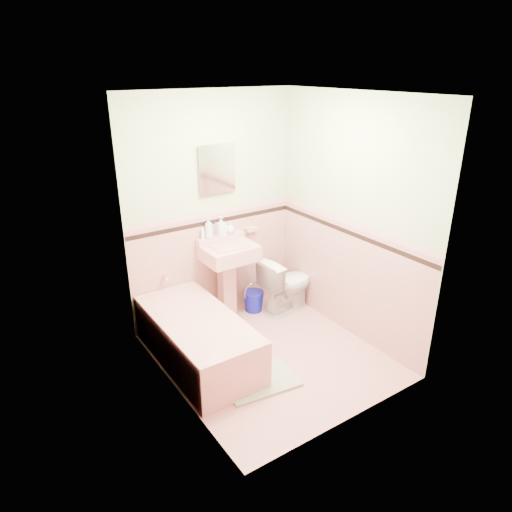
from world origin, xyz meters
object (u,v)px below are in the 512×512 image
soap_bottle_right (230,227)px  medicine_cabinet (217,169)px  bathtub (198,340)px  soap_bottle_mid (221,226)px  sink (230,283)px  soap_bottle_left (209,228)px  bucket (254,301)px  shoe (256,373)px  toilet (287,284)px

soap_bottle_right → medicine_cabinet: bearing=166.7°
bathtub → soap_bottle_mid: (0.69, 0.71, 0.85)m
bathtub → medicine_cabinet: bearing=47.4°
sink → soap_bottle_left: (-0.14, 0.18, 0.63)m
soap_bottle_right → bucket: (0.20, -0.18, -0.91)m
bathtub → medicine_cabinet: (0.68, 0.74, 1.47)m
bathtub → soap_bottle_mid: soap_bottle_mid is taller
sink → soap_bottle_right: size_ratio=6.53×
sink → soap_bottle_left: bearing=127.8°
bathtub → sink: (0.68, 0.53, 0.23)m
medicine_cabinet → bathtub: bearing=-132.6°
bathtub → shoe: bathtub is taller
toilet → soap_bottle_right: bearing=49.6°
medicine_cabinet → soap_bottle_right: size_ratio=3.60×
soap_bottle_left → soap_bottle_right: (0.27, 0.00, -0.04)m
soap_bottle_mid → shoe: (-0.39, -1.27, -1.02)m
sink → medicine_cabinet: size_ratio=1.82×
bathtub → soap_bottle_left: soap_bottle_left is taller
shoe → bathtub: bearing=138.0°
medicine_cabinet → bucket: medicine_cabinet is taller
bathtub → toilet: bearing=14.1°
soap_bottle_left → shoe: (-0.23, -1.27, -1.02)m
sink → toilet: (0.66, -0.19, -0.12)m
toilet → medicine_cabinet: bearing=53.1°
bathtub → soap_bottle_right: soap_bottle_right is taller
shoe → soap_bottle_left: bearing=98.7°
sink → soap_bottle_right: (0.13, 0.18, 0.58)m
sink → soap_bottle_left: size_ratio=3.96×
soap_bottle_mid → toilet: 1.05m
soap_bottle_left → soap_bottle_mid: size_ratio=1.04×
shoe → soap_bottle_mid: bearing=92.1°
soap_bottle_right → toilet: size_ratio=0.21×
toilet → shoe: toilet is taller
soap_bottle_left → bucket: soap_bottle_left is taller
bathtub → soap_bottle_left: 1.23m
soap_bottle_mid → bucket: bearing=-30.2°
medicine_cabinet → soap_bottle_right: medicine_cabinet is taller
soap_bottle_left → shoe: size_ratio=1.58×
soap_bottle_left → medicine_cabinet: bearing=12.1°
soap_bottle_mid → toilet: size_ratio=0.32×
soap_bottle_right → sink: bearing=-125.2°
medicine_cabinet → shoe: medicine_cabinet is taller
medicine_cabinet → toilet: bearing=-31.2°
shoe → sink: bearing=90.2°
bathtub → toilet: (1.34, 0.34, 0.11)m
bathtub → bucket: size_ratio=6.14×
medicine_cabinet → toilet: medicine_cabinet is taller
medicine_cabinet → sink: bearing=-90.0°
bucket → shoe: (-0.69, -1.09, -0.07)m
bathtub → bucket: bathtub is taller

